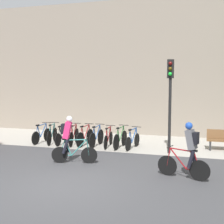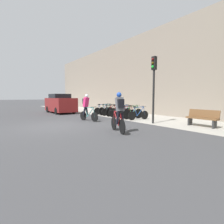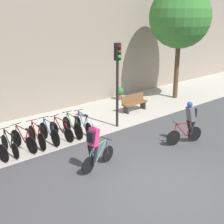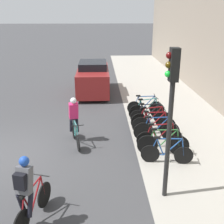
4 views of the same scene
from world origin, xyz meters
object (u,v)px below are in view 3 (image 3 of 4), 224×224
object	(u,v)px
parked_bike_2	(10,145)
parked_bike_5	(49,133)
parked_bike_6	(61,130)
parked_bike_7	(72,127)
cyclist_pink	(95,144)
traffic_light_pole	(118,70)
parked_bike_8	(83,124)
parked_bike_4	(37,136)
cyclist_grey	(189,121)
potted_plant	(120,93)
parked_bike_3	(24,140)
bench	(134,102)

from	to	relation	value
parked_bike_2	parked_bike_5	xyz separation A→B (m)	(1.70, 0.00, 0.04)
parked_bike_2	parked_bike_6	bearing A→B (deg)	-0.01
parked_bike_6	parked_bike_5	bearing A→B (deg)	179.81
parked_bike_6	parked_bike_7	size ratio (longest dim) A/B	0.96
parked_bike_2	cyclist_pink	bearing A→B (deg)	-60.63
parked_bike_6	traffic_light_pole	distance (m)	3.63
parked_bike_5	traffic_light_pole	bearing A→B (deg)	-7.47
parked_bike_8	parked_bike_7	bearing A→B (deg)	179.83
parked_bike_5	parked_bike_7	size ratio (longest dim) A/B	0.99
cyclist_pink	parked_bike_2	xyz separation A→B (m)	(-1.72, 3.05, -0.57)
parked_bike_2	parked_bike_4	world-z (taller)	parked_bike_4
cyclist_grey	parked_bike_2	distance (m)	7.09
parked_bike_8	potted_plant	world-z (taller)	parked_bike_8
cyclist_pink	parked_bike_6	bearing A→B (deg)	79.75
parked_bike_5	parked_bike_4	bearing A→B (deg)	179.99
parked_bike_6	parked_bike_4	bearing A→B (deg)	179.90
parked_bike_3	bench	world-z (taller)	parked_bike_3
parked_bike_2	parked_bike_4	xyz separation A→B (m)	(1.13, 0.00, 0.03)
parked_bike_2	parked_bike_7	world-z (taller)	parked_bike_7
cyclist_grey	parked_bike_2	world-z (taller)	cyclist_grey
traffic_light_pole	parked_bike_3	bearing A→B (deg)	174.41
parked_bike_7	parked_bike_8	xyz separation A→B (m)	(0.57, -0.00, -0.03)
parked_bike_7	parked_bike_5	bearing A→B (deg)	179.98
parked_bike_2	parked_bike_3	xyz separation A→B (m)	(0.57, 0.00, 0.03)
traffic_light_pole	bench	distance (m)	3.40
cyclist_grey	parked_bike_8	size ratio (longest dim) A/B	1.07
parked_bike_2	potted_plant	size ratio (longest dim) A/B	2.08
parked_bike_5	parked_bike_6	size ratio (longest dim) A/B	1.03
parked_bike_4	potted_plant	bearing A→B (deg)	22.53
parked_bike_4	parked_bike_6	world-z (taller)	parked_bike_4
parked_bike_6	potted_plant	bearing A→B (deg)	26.29
cyclist_grey	bench	distance (m)	4.72
parked_bike_3	potted_plant	world-z (taller)	parked_bike_3
cyclist_grey	parked_bike_4	distance (m)	6.16
parked_bike_7	bench	xyz separation A→B (m)	(4.51, 0.77, 0.05)
parked_bike_7	parked_bike_6	bearing A→B (deg)	-179.85
parked_bike_5	bench	world-z (taller)	parked_bike_5
parked_bike_6	traffic_light_pole	world-z (taller)	traffic_light_pole
parked_bike_5	parked_bike_8	xyz separation A→B (m)	(1.70, -0.00, -0.03)
traffic_light_pole	parked_bike_4	bearing A→B (deg)	173.60
parked_bike_2	bench	distance (m)	7.38
cyclist_grey	potted_plant	distance (m)	7.06
parked_bike_4	parked_bike_3	bearing A→B (deg)	-179.95
potted_plant	parked_bike_4	bearing A→B (deg)	-157.47
parked_bike_2	parked_bike_5	bearing A→B (deg)	0.05
cyclist_pink	cyclist_grey	size ratio (longest dim) A/B	0.99
parked_bike_6	parked_bike_8	xyz separation A→B (m)	(1.13, -0.00, -0.01)
parked_bike_2	parked_bike_6	xyz separation A→B (m)	(2.27, -0.00, 0.01)
parked_bike_5	traffic_light_pole	size ratio (longest dim) A/B	0.45
cyclist_grey	parked_bike_6	bearing A→B (deg)	135.06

